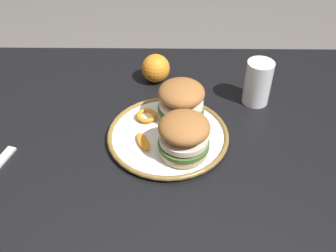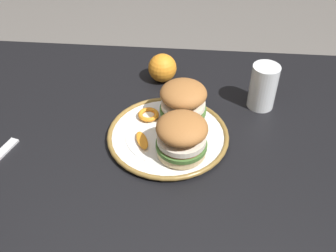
{
  "view_description": "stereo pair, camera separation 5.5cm",
  "coord_description": "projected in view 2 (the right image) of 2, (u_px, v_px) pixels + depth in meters",
  "views": [
    {
      "loc": [
        -0.05,
        0.68,
        1.41
      ],
      "look_at": [
        -0.04,
        -0.04,
        0.79
      ],
      "focal_mm": 41.52,
      "sensor_mm": 36.0,
      "label": 1
    },
    {
      "loc": [
        -0.1,
        0.68,
        1.41
      ],
      "look_at": [
        -0.04,
        -0.04,
        0.79
      ],
      "focal_mm": 41.52,
      "sensor_mm": 36.0,
      "label": 2
    }
  ],
  "objects": [
    {
      "name": "orange_peel_strip_long",
      "position": [
        142.0,
        141.0,
        0.93
      ],
      "size": [
        0.05,
        0.07,
        0.01
      ],
      "color": "orange",
      "rests_on": "dinner_plate"
    },
    {
      "name": "whole_orange",
      "position": [
        164.0,
        68.0,
        1.14
      ],
      "size": [
        0.08,
        0.08,
        0.08
      ],
      "primitive_type": "sphere",
      "color": "orange",
      "rests_on": "dining_table"
    },
    {
      "name": "drinking_glass",
      "position": [
        263.0,
        89.0,
        1.04
      ],
      "size": [
        0.07,
        0.07,
        0.12
      ],
      "color": "white",
      "rests_on": "dining_table"
    },
    {
      "name": "dinner_plate",
      "position": [
        168.0,
        135.0,
        0.96
      ],
      "size": [
        0.3,
        0.3,
        0.02
      ],
      "color": "white",
      "rests_on": "dining_table"
    },
    {
      "name": "sandwich_half_right",
      "position": [
        182.0,
        136.0,
        0.88
      ],
      "size": [
        0.13,
        0.13,
        0.1
      ],
      "color": "beige",
      "rests_on": "dinner_plate"
    },
    {
      "name": "sandwich_half_left",
      "position": [
        183.0,
        101.0,
        0.97
      ],
      "size": [
        0.12,
        0.12,
        0.1
      ],
      "color": "beige",
      "rests_on": "dinner_plate"
    },
    {
      "name": "dining_table",
      "position": [
        152.0,
        174.0,
        1.01
      ],
      "size": [
        1.28,
        0.97,
        0.75
      ],
      "color": "black",
      "rests_on": "ground"
    },
    {
      "name": "orange_peel_curled",
      "position": [
        148.0,
        115.0,
        1.0
      ],
      "size": [
        0.07,
        0.07,
        0.01
      ],
      "color": "orange",
      "rests_on": "dinner_plate"
    }
  ]
}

